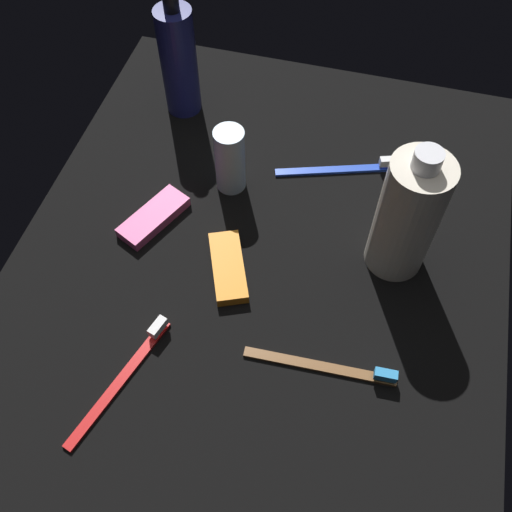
% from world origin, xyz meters
% --- Properties ---
extents(ground_plane, '(0.84, 0.64, 0.01)m').
position_xyz_m(ground_plane, '(0.00, 0.00, -0.01)').
color(ground_plane, black).
extents(lotion_bottle, '(0.05, 0.05, 0.20)m').
position_xyz_m(lotion_bottle, '(-0.27, -0.19, 0.09)').
color(lotion_bottle, navy).
rests_on(lotion_bottle, ground_plane).
extents(bodywash_bottle, '(0.08, 0.08, 0.20)m').
position_xyz_m(bodywash_bottle, '(-0.06, 0.17, 0.09)').
color(bodywash_bottle, silver).
rests_on(bodywash_bottle, ground_plane).
extents(deodorant_stick, '(0.04, 0.04, 0.10)m').
position_xyz_m(deodorant_stick, '(-0.13, -0.07, 0.05)').
color(deodorant_stick, silver).
rests_on(deodorant_stick, ground_plane).
extents(toothbrush_red, '(0.18, 0.06, 0.02)m').
position_xyz_m(toothbrush_red, '(0.18, -0.11, 0.01)').
color(toothbrush_red, red).
rests_on(toothbrush_red, ground_plane).
extents(toothbrush_brown, '(0.02, 0.18, 0.02)m').
position_xyz_m(toothbrush_brown, '(0.11, 0.12, 0.01)').
color(toothbrush_brown, brown).
rests_on(toothbrush_brown, ground_plane).
extents(toothbrush_blue, '(0.07, 0.17, 0.02)m').
position_xyz_m(toothbrush_blue, '(-0.20, 0.08, 0.01)').
color(toothbrush_blue, blue).
rests_on(toothbrush_blue, ground_plane).
extents(snack_bar_pink, '(0.11, 0.08, 0.01)m').
position_xyz_m(snack_bar_pink, '(-0.04, -0.16, 0.01)').
color(snack_bar_pink, '#E55999').
rests_on(snack_bar_pink, ground_plane).
extents(snack_bar_orange, '(0.11, 0.08, 0.01)m').
position_xyz_m(snack_bar_orange, '(0.01, -0.03, 0.01)').
color(snack_bar_orange, orange).
rests_on(snack_bar_orange, ground_plane).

